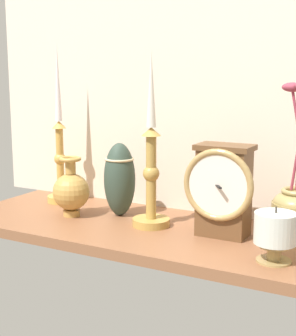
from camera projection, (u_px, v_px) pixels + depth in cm
name	position (u px, v px, depth cm)	size (l,w,h in cm)	color
ground_plane	(155.00, 232.00, 120.68)	(100.00, 36.00, 2.40)	brown
back_wall	(189.00, 86.00, 130.53)	(120.00, 2.00, 65.00)	beige
mantel_clock	(223.00, 189.00, 111.98)	(15.80, 10.31, 20.42)	brown
candlestick_tall_left	(151.00, 169.00, 119.24)	(8.89, 8.89, 41.00)	#B38D42
candlestick_tall_center	(60.00, 151.00, 141.80)	(7.71, 7.71, 44.06)	gold
brass_vase_bulbous	(71.00, 191.00, 128.95)	(9.28, 9.28, 15.11)	#BB8D45
pillar_candle_front	(275.00, 233.00, 97.44)	(8.07, 8.07, 10.87)	#A38952
tall_ceramic_vase	(120.00, 179.00, 129.00)	(7.94, 7.94, 18.59)	#304136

